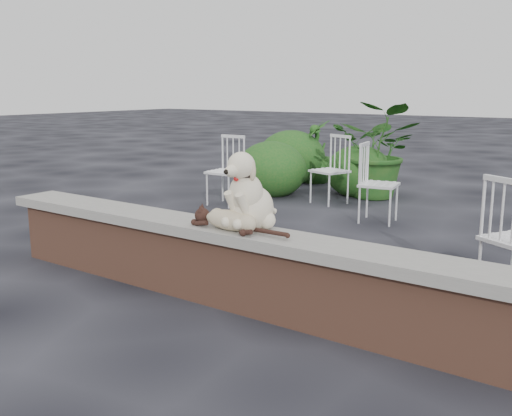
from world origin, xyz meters
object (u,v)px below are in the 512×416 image
Objects in this scene: chair_a at (225,171)px; potted_plant_b at (316,151)px; cat at (231,219)px; chair_b at (330,170)px; chair_e at (379,183)px; dog at (253,189)px; potted_plant_a at (379,150)px.

potted_plant_b is at bearing 85.80° from chair_a.
cat is 5.79m from potted_plant_b.
potted_plant_b reaches higher than chair_b.
chair_e is (2.13, 0.22, 0.00)m from chair_a.
cat is at bearing -54.02° from chair_b.
dog is at bearing 67.61° from cat.
cat is 0.93× the size of potted_plant_b.
cat is 0.70× the size of potted_plant_a.
chair_a is at bearing -91.72° from potted_plant_b.
potted_plant_b reaches higher than chair_e.
chair_b is 0.68× the size of potted_plant_a.
potted_plant_b is (-2.06, 2.15, 0.05)m from chair_e.
chair_a is 0.68× the size of potted_plant_a.
dog is 0.61× the size of chair_b.
chair_e is (-0.31, 3.02, -0.39)m from dog.
chair_a is 2.26m from potted_plant_a.
chair_e reaches higher than cat.
chair_a is 1.00× the size of chair_e.
dog is 3.06m from chair_e.
chair_e is at bearing -15.60° from chair_b.
cat is at bearing -66.71° from potted_plant_b.
chair_a is 2.14m from chair_e.
chair_b is (-1.32, 3.69, -0.39)m from dog.
potted_plant_a reaches higher than cat.
chair_b is at bearing -115.60° from potted_plant_a.
chair_b is at bearing 115.43° from dog.
dog is 0.59× the size of cat.
cat is at bearing -53.75° from chair_a.
potted_plant_a is at bearing 106.32° from cat.
cat is 4.70m from potted_plant_a.
cat is 1.03× the size of chair_e.
chair_e is at bearing -66.45° from potted_plant_a.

